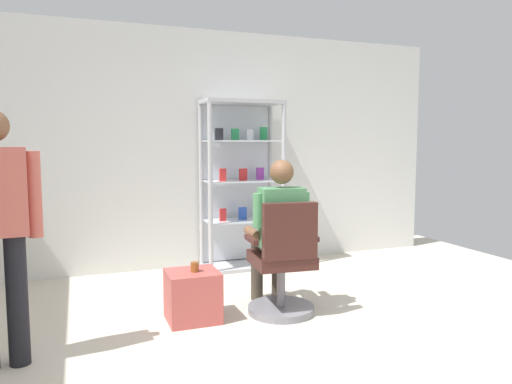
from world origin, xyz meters
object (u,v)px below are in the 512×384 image
Objects in this scene: display_cabinet_main at (240,184)px; storage_crate at (193,296)px; office_chair at (283,269)px; seated_shopkeeper at (277,227)px; tea_glass at (195,267)px.

display_cabinet_main is 4.66× the size of storage_crate.
storage_crate is (-0.73, 0.14, -0.19)m from office_chair.
storage_crate is (-0.75, -0.02, -0.51)m from seated_shopkeeper.
display_cabinet_main is 1.83m from tea_glass.
tea_glass is (0.02, -0.02, 0.24)m from storage_crate.
office_chair is at bearing -96.21° from display_cabinet_main.
display_cabinet_main is 1.91m from storage_crate.
office_chair is 11.96× the size of tea_glass.
office_chair is at bearing -9.74° from tea_glass.
office_chair is 0.74× the size of seated_shopkeeper.
display_cabinet_main reaches higher than tea_glass.
display_cabinet_main is 1.50m from seated_shopkeeper.
seated_shopkeeper is at bearing 3.12° from tea_glass.
display_cabinet_main reaches higher than office_chair.
display_cabinet_main is 1.47× the size of seated_shopkeeper.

